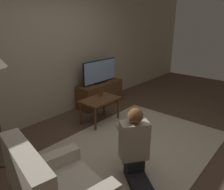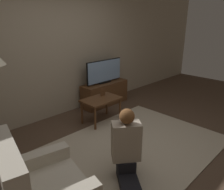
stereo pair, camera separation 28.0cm
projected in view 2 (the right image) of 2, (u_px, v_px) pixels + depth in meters
name	position (u px, v px, depth m)	size (l,w,h in m)	color
ground_plane	(132.00, 148.00, 3.36)	(10.00, 10.00, 0.00)	brown
wall_back	(58.00, 51.00, 4.23)	(10.00, 0.06, 2.60)	tan
rug	(132.00, 148.00, 3.36)	(2.81, 2.00, 0.02)	#BCAD93
tv_stand	(105.00, 94.00, 5.02)	(1.14, 0.38, 0.52)	brown
tv	(104.00, 71.00, 4.85)	(0.98, 0.08, 0.52)	black
coffee_table	(101.00, 102.00, 4.11)	(0.72, 0.46, 0.47)	brown
person_kneeling	(126.00, 147.00, 2.60)	(0.71, 0.83, 0.91)	black
picture_frame	(103.00, 92.00, 4.22)	(0.11, 0.01, 0.15)	brown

